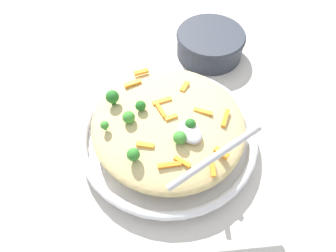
% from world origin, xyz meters
% --- Properties ---
extents(ground_plane, '(2.40, 2.40, 0.00)m').
position_xyz_m(ground_plane, '(0.00, 0.00, 0.00)').
color(ground_plane, beige).
extents(serving_bowl, '(0.37, 0.37, 0.04)m').
position_xyz_m(serving_bowl, '(0.00, 0.00, 0.02)').
color(serving_bowl, silver).
rests_on(serving_bowl, ground_plane).
extents(pasta_mound, '(0.32, 0.31, 0.06)m').
position_xyz_m(pasta_mound, '(0.00, 0.00, 0.07)').
color(pasta_mound, '#D1BA7A').
rests_on(pasta_mound, serving_bowl).
extents(carrot_piece_0, '(0.02, 0.04, 0.01)m').
position_xyz_m(carrot_piece_0, '(0.03, -0.01, 0.10)').
color(carrot_piece_0, orange).
rests_on(carrot_piece_0, pasta_mound).
extents(carrot_piece_1, '(0.03, 0.03, 0.01)m').
position_xyz_m(carrot_piece_1, '(-0.03, -0.06, 0.10)').
color(carrot_piece_1, orange).
rests_on(carrot_piece_1, pasta_mound).
extents(carrot_piece_2, '(0.01, 0.04, 0.01)m').
position_xyz_m(carrot_piece_2, '(0.11, 0.02, 0.09)').
color(carrot_piece_2, orange).
rests_on(carrot_piece_2, pasta_mound).
extents(carrot_piece_3, '(0.03, 0.02, 0.01)m').
position_xyz_m(carrot_piece_3, '(-0.10, 0.03, 0.09)').
color(carrot_piece_3, orange).
rests_on(carrot_piece_3, pasta_mound).
extents(carrot_piece_4, '(0.02, 0.03, 0.01)m').
position_xyz_m(carrot_piece_4, '(0.05, -0.07, 0.09)').
color(carrot_piece_4, orange).
rests_on(carrot_piece_4, pasta_mound).
extents(carrot_piece_5, '(0.04, 0.01, 0.01)m').
position_xyz_m(carrot_piece_5, '(0.01, 0.01, 0.10)').
color(carrot_piece_5, orange).
rests_on(carrot_piece_5, pasta_mound).
extents(carrot_piece_6, '(0.03, 0.03, 0.01)m').
position_xyz_m(carrot_piece_6, '(-0.04, 0.07, 0.09)').
color(carrot_piece_6, orange).
rests_on(carrot_piece_6, pasta_mound).
extents(carrot_piece_7, '(0.03, 0.02, 0.01)m').
position_xyz_m(carrot_piece_7, '(-0.14, -0.01, 0.09)').
color(carrot_piece_7, orange).
rests_on(carrot_piece_7, pasta_mound).
extents(carrot_piece_8, '(0.01, 0.03, 0.01)m').
position_xyz_m(carrot_piece_8, '(-0.01, 0.00, 0.10)').
color(carrot_piece_8, orange).
rests_on(carrot_piece_8, pasta_mound).
extents(carrot_piece_9, '(0.03, 0.04, 0.01)m').
position_xyz_m(carrot_piece_9, '(-0.06, -0.09, 0.09)').
color(carrot_piece_9, orange).
rests_on(carrot_piece_9, pasta_mound).
extents(carrot_piece_10, '(0.03, 0.02, 0.01)m').
position_xyz_m(carrot_piece_10, '(-0.12, -0.04, 0.09)').
color(carrot_piece_10, orange).
rests_on(carrot_piece_10, pasta_mound).
extents(carrot_piece_11, '(0.02, 0.04, 0.01)m').
position_xyz_m(carrot_piece_11, '(-0.09, 0.05, 0.09)').
color(carrot_piece_11, orange).
rests_on(carrot_piece_11, pasta_mound).
extents(carrot_piece_12, '(0.02, 0.03, 0.01)m').
position_xyz_m(carrot_piece_12, '(0.13, -0.01, 0.09)').
color(carrot_piece_12, orange).
rests_on(carrot_piece_12, pasta_mound).
extents(broccoli_floret_0, '(0.02, 0.02, 0.03)m').
position_xyz_m(broccoli_floret_0, '(0.03, 0.07, 0.11)').
color(broccoli_floret_0, '#377928').
rests_on(broccoli_floret_0, pasta_mound).
extents(broccoli_floret_1, '(0.02, 0.02, 0.03)m').
position_xyz_m(broccoli_floret_1, '(-0.05, 0.10, 0.10)').
color(broccoli_floret_1, '#296820').
rests_on(broccoli_floret_1, pasta_mound).
extents(broccoli_floret_2, '(0.03, 0.03, 0.03)m').
position_xyz_m(broccoli_floret_2, '(0.09, 0.08, 0.11)').
color(broccoli_floret_2, '#205B1C').
rests_on(broccoli_floret_2, pasta_mound).
extents(broccoli_floret_3, '(0.02, 0.02, 0.03)m').
position_xyz_m(broccoli_floret_3, '(-0.05, -0.02, 0.11)').
color(broccoli_floret_3, '#205B1C').
rests_on(broccoli_floret_3, pasta_mound).
extents(broccoli_floret_4, '(0.02, 0.02, 0.02)m').
position_xyz_m(broccoli_floret_4, '(0.04, 0.12, 0.10)').
color(broccoli_floret_4, '#377928').
rests_on(broccoli_floret_4, pasta_mound).
extents(broccoli_floret_5, '(0.02, 0.02, 0.03)m').
position_xyz_m(broccoli_floret_5, '(-0.06, 0.01, 0.11)').
color(broccoli_floret_5, '#377928').
rests_on(broccoli_floret_5, pasta_mound).
extents(broccoli_floret_6, '(0.02, 0.02, 0.02)m').
position_xyz_m(broccoli_floret_6, '(0.04, 0.04, 0.11)').
color(broccoli_floret_6, '#205B1C').
rests_on(broccoli_floret_6, pasta_mound).
extents(serving_spoon, '(0.12, 0.17, 0.08)m').
position_xyz_m(serving_spoon, '(-0.09, -0.01, 0.12)').
color(serving_spoon, '#B7B7BC').
rests_on(serving_spoon, pasta_mound).
extents(companion_bowl, '(0.18, 0.18, 0.07)m').
position_xyz_m(companion_bowl, '(0.19, -0.24, 0.04)').
color(companion_bowl, '#333842').
rests_on(companion_bowl, ground_plane).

